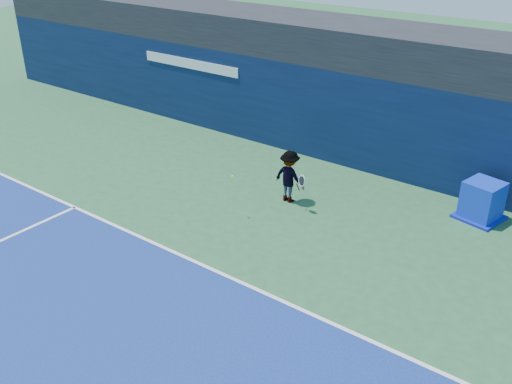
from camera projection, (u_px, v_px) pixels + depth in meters
ground at (108, 339)px, 10.95m from camera, size 80.00×80.00×0.00m
baseline at (211, 269)px, 13.09m from camera, size 24.00×0.10×0.01m
stadium_band at (388, 47)px, 17.57m from camera, size 36.00×3.00×1.20m
back_wall_assembly at (367, 121)px, 17.79m from camera, size 36.00×1.03×3.00m
equipment_cart at (482, 202)px, 15.06m from camera, size 1.30×1.30×1.05m
tennis_player at (290, 176)px, 15.85m from camera, size 1.23×0.69×1.50m
tennis_ball at (232, 177)px, 14.88m from camera, size 0.06×0.06×0.06m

